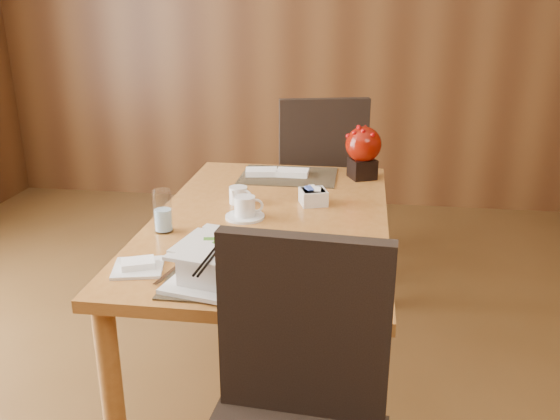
# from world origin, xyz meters

# --- Properties ---
(back_wall) EXTENTS (5.00, 0.02, 2.80)m
(back_wall) POSITION_xyz_m (0.00, 3.00, 1.40)
(back_wall) COLOR #573319
(back_wall) RESTS_ON ground
(dining_table) EXTENTS (0.90, 1.50, 0.75)m
(dining_table) POSITION_xyz_m (0.00, 0.60, 0.65)
(dining_table) COLOR #AD6E30
(dining_table) RESTS_ON ground
(placemat_near) EXTENTS (0.45, 0.33, 0.01)m
(placemat_near) POSITION_xyz_m (0.00, 0.05, 0.75)
(placemat_near) COLOR black
(placemat_near) RESTS_ON dining_table
(placemat_far) EXTENTS (0.45, 0.33, 0.01)m
(placemat_far) POSITION_xyz_m (0.00, 1.15, 0.75)
(placemat_far) COLOR black
(placemat_far) RESTS_ON dining_table
(soup_setting) EXTENTS (0.35, 0.35, 0.12)m
(soup_setting) POSITION_xyz_m (-0.05, 0.03, 0.81)
(soup_setting) COLOR silver
(soup_setting) RESTS_ON dining_table
(coffee_cup) EXTENTS (0.15, 0.15, 0.09)m
(coffee_cup) POSITION_xyz_m (-0.10, 0.57, 0.79)
(coffee_cup) COLOR silver
(coffee_cup) RESTS_ON dining_table
(water_glass) EXTENTS (0.09, 0.09, 0.16)m
(water_glass) POSITION_xyz_m (-0.36, 0.39, 0.83)
(water_glass) COLOR silver
(water_glass) RESTS_ON dining_table
(creamer_jug) EXTENTS (0.13, 0.13, 0.07)m
(creamer_jug) POSITION_xyz_m (-0.16, 0.74, 0.79)
(creamer_jug) COLOR silver
(creamer_jug) RESTS_ON dining_table
(sugar_caddy) EXTENTS (0.13, 0.13, 0.06)m
(sugar_caddy) POSITION_xyz_m (0.15, 0.77, 0.78)
(sugar_caddy) COLOR silver
(sugar_caddy) RESTS_ON dining_table
(berry_decor) EXTENTS (0.17, 0.17, 0.25)m
(berry_decor) POSITION_xyz_m (0.35, 1.17, 0.89)
(berry_decor) COLOR black
(berry_decor) RESTS_ON dining_table
(napkins_far) EXTENTS (0.30, 0.12, 0.03)m
(napkins_far) POSITION_xyz_m (-0.04, 1.15, 0.77)
(napkins_far) COLOR white
(napkins_far) RESTS_ON dining_table
(bread_plate) EXTENTS (0.18, 0.18, 0.01)m
(bread_plate) POSITION_xyz_m (-0.34, 0.07, 0.76)
(bread_plate) COLOR silver
(bread_plate) RESTS_ON dining_table
(near_chair) EXTENTS (0.50, 0.51, 1.01)m
(near_chair) POSITION_xyz_m (0.20, -0.32, 0.57)
(near_chair) COLOR black
(near_chair) RESTS_ON ground
(far_chair) EXTENTS (0.60, 0.60, 1.06)m
(far_chair) POSITION_xyz_m (0.11, 1.66, 0.60)
(far_chair) COLOR black
(far_chair) RESTS_ON ground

